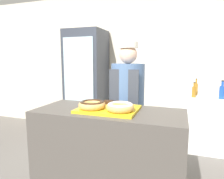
# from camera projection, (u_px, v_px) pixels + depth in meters

# --- Properties ---
(wall_back) EXTENTS (8.00, 0.06, 2.70)m
(wall_back) POSITION_uv_depth(u_px,v_px,m) (147.00, 65.00, 3.78)
(wall_back) COLOR beige
(wall_back) RESTS_ON ground_plane
(display_counter) EXTENTS (1.37, 0.59, 0.98)m
(display_counter) POSITION_uv_depth(u_px,v_px,m) (109.00, 160.00, 1.91)
(display_counter) COLOR #4C4742
(display_counter) RESTS_ON ground_plane
(serving_tray) EXTENTS (0.54, 0.42, 0.02)m
(serving_tray) POSITION_uv_depth(u_px,v_px,m) (108.00, 109.00, 1.84)
(serving_tray) COLOR yellow
(serving_tray) RESTS_ON display_counter
(donut_chocolate_glaze) EXTENTS (0.25, 0.25, 0.07)m
(donut_chocolate_glaze) POSITION_uv_depth(u_px,v_px,m) (92.00, 104.00, 1.81)
(donut_chocolate_glaze) COLOR tan
(donut_chocolate_glaze) RESTS_ON serving_tray
(donut_light_glaze) EXTENTS (0.25, 0.25, 0.07)m
(donut_light_glaze) POSITION_uv_depth(u_px,v_px,m) (120.00, 107.00, 1.72)
(donut_light_glaze) COLOR tan
(donut_light_glaze) RESTS_ON serving_tray
(brownie_back_left) EXTENTS (0.09, 0.09, 0.03)m
(brownie_back_left) POSITION_uv_depth(u_px,v_px,m) (108.00, 102.00, 2.00)
(brownie_back_left) COLOR #382111
(brownie_back_left) RESTS_ON serving_tray
(brownie_back_right) EXTENTS (0.09, 0.09, 0.03)m
(brownie_back_right) POSITION_uv_depth(u_px,v_px,m) (120.00, 103.00, 1.96)
(brownie_back_right) COLOR #382111
(brownie_back_right) RESTS_ON serving_tray
(baker_person) EXTENTS (0.40, 0.40, 1.65)m
(baker_person) POSITION_uv_depth(u_px,v_px,m) (127.00, 107.00, 2.46)
(baker_person) COLOR #4C4C51
(baker_person) RESTS_ON ground_plane
(beverage_fridge) EXTENTS (0.69, 0.65, 1.98)m
(beverage_fridge) POSITION_uv_depth(u_px,v_px,m) (87.00, 83.00, 3.82)
(beverage_fridge) COLOR #333842
(beverage_fridge) RESTS_ON ground_plane
(chest_freezer) EXTENTS (1.06, 0.63, 0.87)m
(chest_freezer) POSITION_uv_depth(u_px,v_px,m) (200.00, 122.00, 3.25)
(chest_freezer) COLOR white
(chest_freezer) RESTS_ON ground_plane
(bottle_amber) EXTENTS (0.06, 0.06, 0.27)m
(bottle_amber) POSITION_uv_depth(u_px,v_px,m) (196.00, 89.00, 3.24)
(bottle_amber) COLOR #99661E
(bottle_amber) RESTS_ON chest_freezer
(bottle_amber_b) EXTENTS (0.06, 0.06, 0.23)m
(bottle_amber_b) POSITION_uv_depth(u_px,v_px,m) (194.00, 91.00, 3.04)
(bottle_amber_b) COLOR #99661E
(bottle_amber_b) RESTS_ON chest_freezer
(bottle_blue) EXTENTS (0.08, 0.08, 0.27)m
(bottle_blue) POSITION_uv_depth(u_px,v_px,m) (222.00, 92.00, 2.91)
(bottle_blue) COLOR #1E4CB2
(bottle_blue) RESTS_ON chest_freezer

